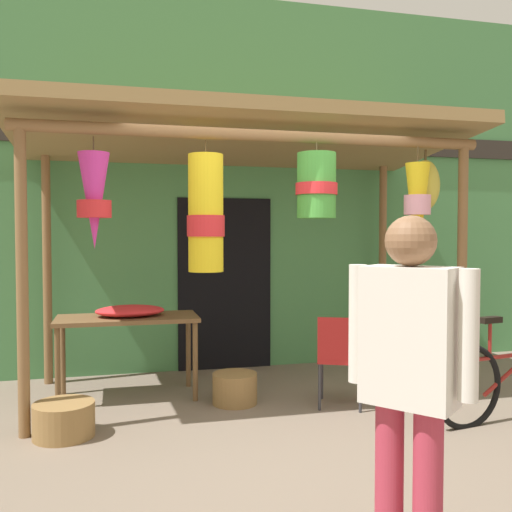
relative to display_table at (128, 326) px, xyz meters
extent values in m
plane|color=#756656|center=(1.20, -1.33, -0.70)|extent=(30.00, 30.00, 0.00)
cube|color=#47844C|center=(1.20, 1.07, 1.47)|extent=(9.53, 0.25, 4.34)
cube|color=#2D2823|center=(1.20, 0.92, 1.99)|extent=(8.58, 0.04, 0.24)
cube|color=black|center=(1.13, 0.93, 0.30)|extent=(1.10, 0.03, 2.00)
cylinder|color=brown|center=(-0.81, -0.88, 0.51)|extent=(0.09, 0.09, 2.42)
cylinder|color=brown|center=(3.05, -0.88, 0.51)|extent=(0.09, 0.09, 2.42)
cylinder|color=brown|center=(-0.81, 0.73, 0.51)|extent=(0.09, 0.09, 2.42)
cylinder|color=brown|center=(3.05, 0.73, 0.51)|extent=(0.09, 0.09, 2.42)
cylinder|color=brown|center=(1.12, -0.88, 1.72)|extent=(4.06, 0.10, 0.10)
cylinder|color=brown|center=(1.12, 0.73, 1.87)|extent=(4.06, 0.10, 0.10)
cube|color=olive|center=(1.12, -0.08, 1.84)|extent=(4.36, 2.12, 0.32)
cylinder|color=brown|center=(-0.27, -0.81, 1.60)|extent=(0.01, 0.01, 0.13)
cone|color=#D13399|center=(-0.27, -0.81, 1.15)|extent=(0.25, 0.25, 0.78)
cylinder|color=red|center=(-0.27, -0.81, 1.09)|extent=(0.27, 0.27, 0.14)
cylinder|color=brown|center=(0.63, -0.83, 1.61)|extent=(0.01, 0.01, 0.12)
cylinder|color=yellow|center=(0.63, -0.83, 1.06)|extent=(0.29, 0.29, 0.98)
cylinder|color=red|center=(0.63, -0.83, 0.95)|extent=(0.32, 0.32, 0.18)
cylinder|color=brown|center=(1.58, -0.93, 1.63)|extent=(0.01, 0.01, 0.09)
cylinder|color=green|center=(1.58, -0.93, 1.30)|extent=(0.33, 0.33, 0.56)
cylinder|color=red|center=(1.58, -0.93, 1.27)|extent=(0.36, 0.36, 0.10)
cylinder|color=brown|center=(2.55, -0.93, 1.60)|extent=(0.01, 0.01, 0.14)
cone|color=yellow|center=(2.55, -0.93, 1.03)|extent=(0.22, 0.22, 0.99)
cylinder|color=pink|center=(2.55, -0.93, 1.15)|extent=(0.24, 0.24, 0.18)
cylinder|color=#4C3D23|center=(2.70, -0.80, 1.62)|extent=(0.02, 0.02, 0.09)
ellipsoid|color=gold|center=(2.70, -0.80, 1.34)|extent=(0.28, 0.24, 0.47)
cube|color=brown|center=(0.00, 0.00, 0.07)|extent=(1.34, 0.62, 0.04)
cylinder|color=brown|center=(-0.62, -0.26, -0.32)|extent=(0.05, 0.05, 0.75)
cylinder|color=brown|center=(0.62, -0.26, -0.32)|extent=(0.05, 0.05, 0.75)
cylinder|color=brown|center=(-0.62, 0.26, -0.32)|extent=(0.05, 0.05, 0.75)
cylinder|color=brown|center=(0.62, 0.26, -0.32)|extent=(0.05, 0.05, 0.75)
ellipsoid|color=red|center=(0.02, 0.01, 0.15)|extent=(0.66, 0.46, 0.11)
ellipsoid|color=#D13399|center=(0.12, -0.04, 0.15)|extent=(0.30, 0.23, 0.07)
cube|color=#AD1E1E|center=(1.90, -0.73, -0.26)|extent=(0.53, 0.53, 0.04)
cube|color=#AD1E1E|center=(1.82, -0.89, -0.06)|extent=(0.38, 0.20, 0.40)
cylinder|color=#333338|center=(2.14, -0.64, -0.48)|extent=(0.03, 0.03, 0.44)
cylinder|color=#333338|center=(1.81, -0.49, -0.48)|extent=(0.03, 0.03, 0.44)
cylinder|color=#333338|center=(1.99, -0.97, -0.48)|extent=(0.03, 0.03, 0.44)
cylinder|color=#333338|center=(1.66, -0.82, -0.48)|extent=(0.03, 0.03, 0.44)
cylinder|color=olive|center=(0.96, -0.44, -0.55)|extent=(0.42, 0.42, 0.28)
cylinder|color=olive|center=(-0.51, -0.96, -0.56)|extent=(0.47, 0.47, 0.27)
torus|color=black|center=(2.68, -1.53, -0.37)|extent=(0.71, 0.17, 0.71)
cylinder|color=maroon|center=(3.10, -1.46, -0.32)|extent=(0.49, 0.12, 0.31)
cylinder|color=maroon|center=(2.91, -1.49, 0.01)|extent=(0.03, 0.03, 0.30)
cube|color=black|center=(2.91, -1.49, 0.17)|extent=(0.21, 0.11, 0.05)
cylinder|color=#B23347|center=(1.11, -3.20, -0.29)|extent=(0.13, 0.13, 0.82)
cylinder|color=#B23347|center=(1.22, -3.34, -0.29)|extent=(0.13, 0.13, 0.82)
cube|color=silver|center=(1.16, -3.27, 0.43)|extent=(0.42, 0.45, 0.62)
cylinder|color=silver|center=(1.00, -3.08, 0.47)|extent=(0.08, 0.08, 0.56)
cylinder|color=silver|center=(1.32, -3.47, 0.47)|extent=(0.08, 0.08, 0.56)
sphere|color=#896042|center=(1.16, -3.27, 0.86)|extent=(0.23, 0.23, 0.23)
camera|label=1|loc=(-0.10, -5.51, 0.89)|focal=39.36mm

